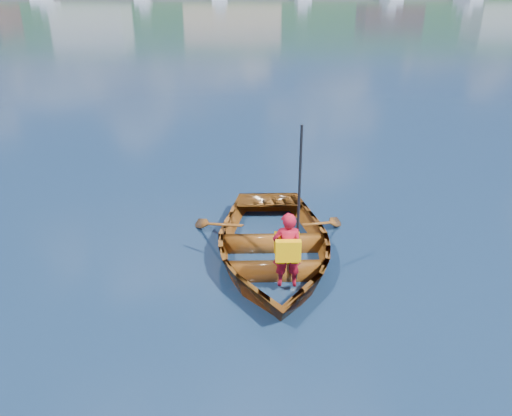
% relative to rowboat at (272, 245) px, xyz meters
% --- Properties ---
extents(ground, '(600.00, 600.00, 0.00)m').
position_rel_rowboat_xyz_m(ground, '(-0.53, -0.85, -0.24)').
color(ground, '#13293B').
rests_on(ground, ground).
extents(rowboat, '(2.73, 3.79, 0.78)m').
position_rel_rowboat_xyz_m(rowboat, '(0.00, 0.00, 0.00)').
color(rowboat, brown).
rests_on(rowboat, ground).
extents(child_paddler, '(0.40, 0.34, 2.23)m').
position_rel_rowboat_xyz_m(child_paddler, '(0.16, -0.90, 0.42)').
color(child_paddler, '#AA0F24').
rests_on(child_paddler, ground).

